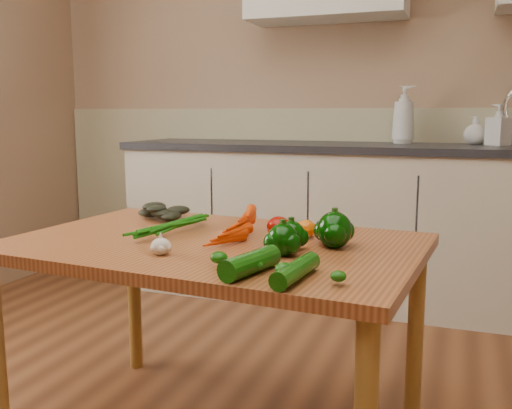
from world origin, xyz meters
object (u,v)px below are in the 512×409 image
object	(u,v)px
soap_bottle_b	(499,125)
pepper_b	(334,230)
leafy_greens	(162,207)
zucchini_b	(250,263)
pepper_a	(291,236)
tomato_c	(327,233)
table	(214,264)
pepper_c	(283,240)
tomato_b	(306,229)
garlic_bulb	(161,246)
soap_bottle_c	(475,130)
tomato_a	(279,227)
zucchini_a	(296,271)
carrot_bunch	(217,228)
soap_bottle_a	(404,115)

from	to	relation	value
soap_bottle_b	pepper_b	world-z (taller)	soap_bottle_b
leafy_greens	zucchini_b	bearing A→B (deg)	-45.48
pepper_a	tomato_c	xyz separation A→B (m)	(0.08, 0.12, -0.01)
table	soap_bottle_b	world-z (taller)	soap_bottle_b
pepper_c	tomato_b	xyz separation A→B (m)	(0.00, 0.25, -0.02)
soap_bottle_b	pepper_c	distance (m)	1.94
garlic_bulb	tomato_b	world-z (taller)	tomato_b
garlic_bulb	pepper_b	distance (m)	0.51
table	tomato_c	bearing A→B (deg)	19.87
soap_bottle_b	pepper_c	bearing A→B (deg)	20.20
soap_bottle_c	tomato_a	distance (m)	1.77
pepper_b	tomato_c	bearing A→B (deg)	123.20
soap_bottle_c	tomato_a	size ratio (longest dim) A/B	1.98
soap_bottle_b	pepper_a	xyz separation A→B (m)	(-0.63, -1.73, -0.29)
leafy_greens	tomato_a	world-z (taller)	leafy_greens
leafy_greens	zucchini_a	xyz separation A→B (m)	(0.69, -0.59, -0.02)
leafy_greens	tomato_c	distance (m)	0.70
table	pepper_b	world-z (taller)	pepper_b
pepper_b	zucchini_b	xyz separation A→B (m)	(-0.13, -0.35, -0.02)
table	leafy_greens	xyz separation A→B (m)	(-0.33, 0.27, 0.12)
soap_bottle_c	pepper_a	xyz separation A→B (m)	(-0.51, -1.78, -0.26)
tomato_c	zucchini_a	world-z (taller)	tomato_c
zucchini_b	zucchini_a	bearing A→B (deg)	-5.43
soap_bottle_b	carrot_bunch	size ratio (longest dim) A/B	0.94
soap_bottle_b	zucchini_b	world-z (taller)	soap_bottle_b
tomato_c	soap_bottle_c	bearing A→B (deg)	75.37
soap_bottle_c	leafy_greens	bearing A→B (deg)	-11.67
table	tomato_a	distance (m)	0.24
leafy_greens	zucchini_b	xyz separation A→B (m)	(0.57, -0.58, -0.02)
table	pepper_c	size ratio (longest dim) A/B	14.68
carrot_bunch	garlic_bulb	distance (m)	0.26
table	pepper_a	distance (m)	0.29
table	soap_bottle_b	bearing A→B (deg)	66.94
tomato_b	pepper_c	bearing A→B (deg)	-90.20
soap_bottle_c	garlic_bulb	xyz separation A→B (m)	(-0.84, -1.97, -0.28)
soap_bottle_a	tomato_b	size ratio (longest dim) A/B	5.12
garlic_bulb	zucchini_b	world-z (taller)	zucchini_b
leafy_greens	tomato_c	bearing A→B (deg)	-14.76
carrot_bunch	pepper_c	size ratio (longest dim) A/B	2.60
soap_bottle_c	soap_bottle_a	bearing A→B (deg)	-63.03
tomato_a	zucchini_a	xyz separation A→B (m)	(0.18, -0.43, -0.01)
soap_bottle_b	pepper_a	size ratio (longest dim) A/B	2.64
soap_bottle_b	tomato_b	world-z (taller)	soap_bottle_b
soap_bottle_c	tomato_a	bearing A→B (deg)	5.29
tomato_c	carrot_bunch	bearing A→B (deg)	-171.97
leafy_greens	pepper_b	bearing A→B (deg)	-17.96
leafy_greens	tomato_b	distance (m)	0.61
soap_bottle_c	garlic_bulb	world-z (taller)	soap_bottle_c
soap_bottle_a	tomato_a	bearing A→B (deg)	179.67
table	soap_bottle_b	distance (m)	1.96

